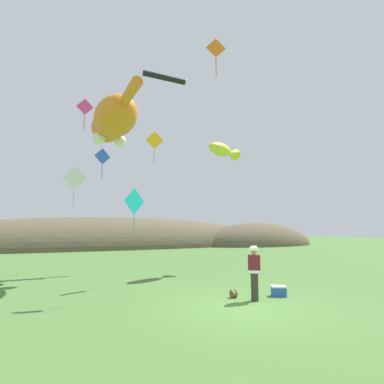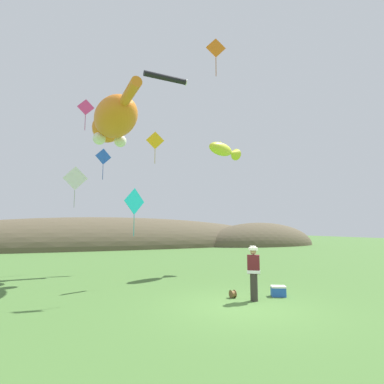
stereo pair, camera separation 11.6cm
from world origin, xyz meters
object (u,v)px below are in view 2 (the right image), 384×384
at_px(picnic_cooler, 278,291).
at_px(kite_diamond_teal, 134,202).
at_px(kite_spool, 233,294).
at_px(kite_diamond_orange, 216,48).
at_px(kite_tube_streamer, 166,78).
at_px(kite_diamond_gold, 155,141).
at_px(kite_fish_windsock, 224,150).
at_px(kite_diamond_pink, 86,108).
at_px(festival_attendant, 254,271).
at_px(kite_giant_cat, 113,121).
at_px(kite_diamond_white, 75,178).
at_px(kite_diamond_blue, 103,157).

bearing_deg(picnic_cooler, kite_diamond_teal, 138.55).
distance_m(kite_spool, kite_diamond_orange, 10.54).
distance_m(kite_tube_streamer, kite_diamond_gold, 4.39).
xyz_separation_m(kite_fish_windsock, kite_diamond_pink, (-7.27, 3.20, 2.55)).
height_order(festival_attendant, kite_diamond_pink, kite_diamond_pink).
relative_size(kite_spool, kite_diamond_pink, 0.14).
bearing_deg(kite_diamond_orange, kite_tube_streamer, 93.28).
distance_m(kite_giant_cat, kite_diamond_white, 3.72).
distance_m(picnic_cooler, kite_diamond_orange, 10.63).
xyz_separation_m(kite_spool, kite_diamond_white, (-4.99, 7.24, 4.76)).
bearing_deg(kite_diamond_white, kite_fish_windsock, -13.89).
relative_size(festival_attendant, kite_giant_cat, 0.27).
height_order(kite_fish_windsock, kite_tube_streamer, kite_tube_streamer).
relative_size(kite_spool, kite_diamond_orange, 0.15).
bearing_deg(kite_fish_windsock, kite_diamond_orange, -123.58).
relative_size(kite_tube_streamer, kite_diamond_gold, 1.44).
height_order(kite_giant_cat, kite_fish_windsock, kite_giant_cat).
xyz_separation_m(kite_diamond_pink, kite_diamond_gold, (4.03, -0.51, -1.64)).
bearing_deg(kite_fish_windsock, kite_diamond_pink, 156.26).
distance_m(kite_diamond_pink, kite_diamond_orange, 8.31).
height_order(festival_attendant, kite_diamond_teal, kite_diamond_teal).
bearing_deg(kite_giant_cat, kite_diamond_pink, 107.15).
distance_m(picnic_cooler, kite_diamond_blue, 12.42).
distance_m(festival_attendant, kite_diamond_teal, 5.69).
distance_m(kite_diamond_blue, kite_diamond_white, 2.85).
bearing_deg(kite_giant_cat, kite_diamond_gold, 46.16).
height_order(festival_attendant, picnic_cooler, festival_attendant).
height_order(kite_diamond_white, kite_diamond_orange, kite_diamond_orange).
height_order(kite_giant_cat, kite_diamond_teal, kite_giant_cat).
bearing_deg(kite_diamond_gold, kite_diamond_orange, -79.48).
bearing_deg(kite_spool, kite_diamond_orange, 75.20).
bearing_deg(kite_diamond_blue, kite_tube_streamer, -10.19).
xyz_separation_m(kite_diamond_pink, kite_diamond_white, (-0.42, -1.30, -4.38)).
bearing_deg(kite_diamond_white, kite_diamond_teal, -59.58).
bearing_deg(kite_diamond_orange, kite_fish_windsock, 56.42).
distance_m(picnic_cooler, kite_diamond_gold, 11.47).
height_order(festival_attendant, kite_diamond_orange, kite_diamond_orange).
bearing_deg(kite_spool, kite_diamond_gold, 93.87).
bearing_deg(kite_diamond_gold, kite_fish_windsock, -39.67).
height_order(kite_tube_streamer, kite_diamond_orange, kite_tube_streamer).
distance_m(kite_giant_cat, kite_diamond_pink, 4.16).
bearing_deg(kite_diamond_orange, festival_attendant, -92.79).
bearing_deg(festival_attendant, kite_fish_windsock, 69.16).
bearing_deg(kite_spool, kite_diamond_blue, 111.04).
height_order(festival_attendant, kite_diamond_blue, kite_diamond_blue).
xyz_separation_m(festival_attendant, kite_diamond_white, (-5.42, 7.89, 3.94)).
xyz_separation_m(kite_giant_cat, kite_diamond_gold, (2.93, 3.05, 0.20)).
distance_m(kite_tube_streamer, kite_diamond_orange, 6.39).
height_order(kite_diamond_pink, kite_diamond_white, kite_diamond_pink).
xyz_separation_m(kite_giant_cat, kite_diamond_orange, (4.03, -2.87, 3.02)).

